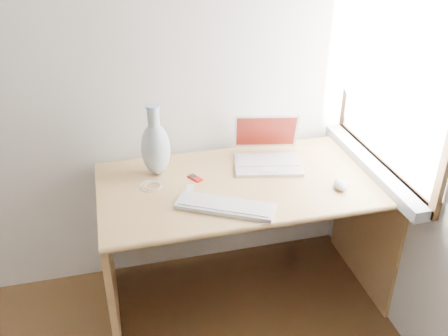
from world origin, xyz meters
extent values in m
cube|color=white|center=(0.00, 1.75, 1.30)|extent=(3.50, 0.04, 2.60)
cube|color=white|center=(1.75, 1.30, 1.32)|extent=(0.01, 0.90, 1.00)
cube|color=gray|center=(1.69, 1.30, 0.79)|extent=(0.10, 0.96, 0.06)
cube|color=silver|center=(1.67, 1.30, 1.35)|extent=(0.02, 0.84, 0.92)
cube|color=tan|center=(1.03, 1.34, 0.76)|extent=(1.46, 0.73, 0.03)
cube|color=tan|center=(0.31, 1.34, 0.37)|extent=(0.03, 0.69, 0.74)
cube|color=tan|center=(1.75, 1.34, 0.37)|extent=(0.03, 0.69, 0.74)
cube|color=tan|center=(1.03, 1.69, 0.49)|extent=(1.40, 0.03, 0.50)
cube|color=white|center=(1.18, 1.45, 0.78)|extent=(0.39, 0.31, 0.02)
cube|color=white|center=(1.18, 1.45, 0.79)|extent=(0.33, 0.20, 0.00)
cube|color=white|center=(1.18, 1.57, 0.90)|extent=(0.35, 0.16, 0.22)
cube|color=maroon|center=(1.18, 1.57, 0.90)|extent=(0.33, 0.14, 0.19)
cube|color=white|center=(0.87, 1.13, 0.78)|extent=(0.46, 0.34, 0.02)
cube|color=white|center=(0.87, 1.13, 0.79)|extent=(0.42, 0.29, 0.00)
ellipsoid|color=white|center=(1.45, 1.16, 0.79)|extent=(0.09, 0.12, 0.04)
cube|color=#A30C0B|center=(0.78, 1.42, 0.78)|extent=(0.07, 0.09, 0.01)
cube|color=black|center=(0.78, 1.42, 0.78)|extent=(0.04, 0.04, 0.00)
torus|color=white|center=(0.56, 1.39, 0.78)|extent=(0.14, 0.14, 0.01)
cube|color=white|center=(0.74, 1.32, 0.78)|extent=(0.06, 0.10, 0.01)
ellipsoid|color=silver|center=(0.61, 1.52, 0.91)|extent=(0.15, 0.15, 0.28)
cylinder|color=silver|center=(0.61, 1.52, 1.08)|extent=(0.06, 0.06, 0.11)
cylinder|color=#9CC6FA|center=(0.61, 1.52, 1.14)|extent=(0.07, 0.07, 0.01)
camera|label=1|loc=(0.41, -0.70, 2.05)|focal=40.00mm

